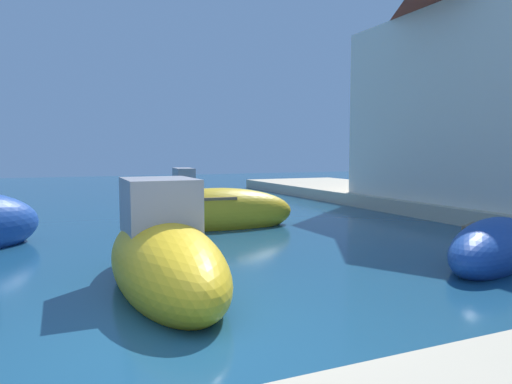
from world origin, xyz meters
name	(u,v)px	position (x,y,z in m)	size (l,w,h in m)	color
ground	(174,349)	(0.00, 0.00, 0.00)	(80.00, 80.00, 0.00)	navy
quay_promenade	(479,291)	(4.32, -0.37, 0.25)	(44.00, 32.00, 0.50)	beige
moored_boat_0	(164,257)	(0.45, 2.45, 0.51)	(1.69, 4.74, 2.10)	gold
moored_boat_3	(216,213)	(3.22, 8.00, 0.42)	(4.89, 2.09, 1.50)	gold
moored_boat_5	(494,247)	(6.85, 1.48, 0.32)	(4.15, 2.92, 1.15)	#1E479E
moored_boat_6	(183,192)	(4.12, 15.13, 0.44)	(1.62, 3.97, 1.78)	white
waterfront_building_main	(493,93)	(13.00, 6.77, 4.28)	(5.53, 10.12, 7.47)	silver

